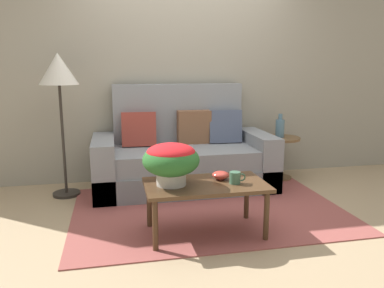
# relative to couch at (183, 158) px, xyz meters

# --- Properties ---
(ground_plane) EXTENTS (14.00, 14.00, 0.00)m
(ground_plane) POSITION_rel_couch_xyz_m (0.10, -0.85, -0.34)
(ground_plane) COLOR tan
(wall_back) EXTENTS (6.40, 0.12, 2.90)m
(wall_back) POSITION_rel_couch_xyz_m (0.10, 0.48, 1.10)
(wall_back) COLOR gray
(wall_back) RESTS_ON ground
(area_rug) EXTENTS (2.55, 1.76, 0.01)m
(area_rug) POSITION_rel_couch_xyz_m (0.10, -0.78, -0.34)
(area_rug) COLOR #994C47
(area_rug) RESTS_ON ground
(couch) EXTENTS (1.99, 0.90, 1.16)m
(couch) POSITION_rel_couch_xyz_m (0.00, 0.00, 0.00)
(couch) COLOR slate
(couch) RESTS_ON ground
(coffee_table) EXTENTS (0.98, 0.56, 0.44)m
(coffee_table) POSITION_rel_couch_xyz_m (-0.06, -1.28, 0.04)
(coffee_table) COLOR #442D1B
(coffee_table) RESTS_ON ground
(side_table) EXTENTS (0.47, 0.47, 0.52)m
(side_table) POSITION_rel_couch_xyz_m (1.22, 0.07, 0.02)
(side_table) COLOR brown
(side_table) RESTS_ON ground
(floor_lamp) EXTENTS (0.40, 0.40, 1.50)m
(floor_lamp) POSITION_rel_couch_xyz_m (-1.29, -0.03, 0.92)
(floor_lamp) COLOR #2D2823
(floor_lamp) RESTS_ON ground
(potted_plant) EXTENTS (0.45, 0.45, 0.34)m
(potted_plant) POSITION_rel_couch_xyz_m (-0.33, -1.27, 0.30)
(potted_plant) COLOR #B7B2A8
(potted_plant) RESTS_ON coffee_table
(coffee_mug) EXTENTS (0.13, 0.09, 0.10)m
(coffee_mug) POSITION_rel_couch_xyz_m (0.18, -1.34, 0.14)
(coffee_mug) COLOR #3D664C
(coffee_mug) RESTS_ON coffee_table
(snack_bowl) EXTENTS (0.14, 0.14, 0.07)m
(snack_bowl) POSITION_rel_couch_xyz_m (0.09, -1.21, 0.13)
(snack_bowl) COLOR #B2382D
(snack_bowl) RESTS_ON coffee_table
(table_vase) EXTENTS (0.11, 0.11, 0.29)m
(table_vase) POSITION_rel_couch_xyz_m (1.20, 0.07, 0.29)
(table_vase) COLOR slate
(table_vase) RESTS_ON side_table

